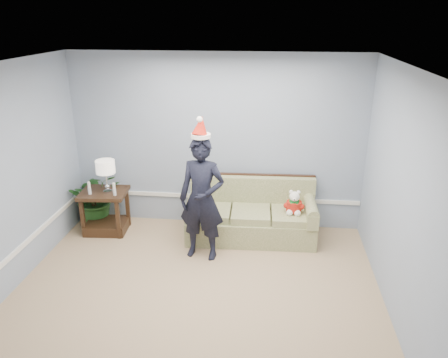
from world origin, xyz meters
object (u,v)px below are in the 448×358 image
at_px(sofa, 251,217).
at_px(side_table, 106,215).
at_px(man, 202,199).
at_px(houseplant, 96,198).
at_px(teddy_bear, 294,205).
at_px(table_lamp, 105,168).

bearing_deg(sofa, side_table, -179.62).
bearing_deg(man, houseplant, 164.75).
bearing_deg(teddy_bear, table_lamp, -176.90).
bearing_deg(man, sofa, 55.29).
xyz_separation_m(sofa, side_table, (-2.25, -0.10, -0.06)).
relative_size(sofa, side_table, 2.65).
relative_size(houseplant, teddy_bear, 2.43).
xyz_separation_m(side_table, teddy_bear, (2.88, -0.03, 0.34)).
xyz_separation_m(table_lamp, teddy_bear, (2.80, -0.01, -0.45)).
bearing_deg(side_table, sofa, 2.52).
bearing_deg(side_table, houseplant, 133.02).
height_order(sofa, table_lamp, table_lamp).
bearing_deg(man, teddy_bear, 32.05).
xyz_separation_m(side_table, man, (1.61, -0.57, 0.60)).
xyz_separation_m(sofa, table_lamp, (-2.17, -0.12, 0.73)).
height_order(man, teddy_bear, man).
bearing_deg(houseplant, table_lamp, -41.32).
distance_m(sofa, side_table, 2.25).
xyz_separation_m(side_table, houseplant, (-0.24, 0.26, 0.18)).
relative_size(table_lamp, houseplant, 0.57).
xyz_separation_m(table_lamp, houseplant, (-0.32, 0.28, -0.61)).
distance_m(table_lamp, man, 1.64).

